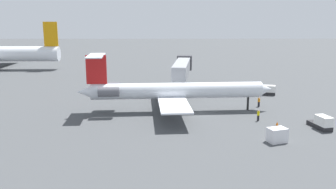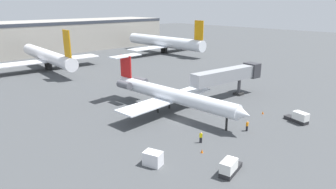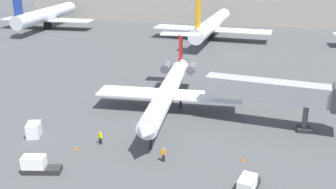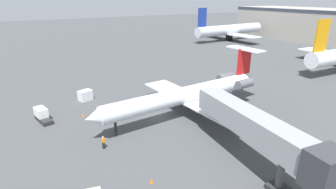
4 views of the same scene
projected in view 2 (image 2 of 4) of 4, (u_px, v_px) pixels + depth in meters
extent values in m
cube|color=#424447|center=(181.00, 120.00, 51.91)|extent=(400.00, 400.00, 0.10)
cylinder|color=silver|center=(172.00, 95.00, 54.16)|extent=(4.37, 27.62, 2.55)
cone|color=silver|center=(243.00, 114.00, 44.72)|extent=(2.56, 2.36, 2.42)
cone|color=silver|center=(121.00, 82.00, 63.66)|extent=(2.33, 2.74, 2.17)
cube|color=silver|center=(187.00, 93.00, 59.10)|extent=(10.14, 5.05, 0.24)
cube|color=silver|center=(145.00, 106.00, 51.08)|extent=(10.14, 5.05, 0.24)
cylinder|color=#595960|center=(141.00, 81.00, 62.55)|extent=(1.71, 3.29, 1.50)
cylinder|color=#595960|center=(124.00, 85.00, 59.49)|extent=(1.71, 3.29, 1.50)
cube|color=red|center=(126.00, 66.00, 61.40)|extent=(0.45, 3.21, 4.55)
cube|color=silver|center=(125.00, 56.00, 60.77)|extent=(6.94, 2.85, 0.20)
cylinder|color=black|center=(226.00, 124.00, 47.22)|extent=(0.36, 0.36, 2.18)
cylinder|color=black|center=(169.00, 103.00, 57.27)|extent=(0.36, 0.36, 2.18)
cylinder|color=black|center=(158.00, 107.00, 55.02)|extent=(0.36, 0.36, 2.18)
cube|color=gray|center=(226.00, 75.00, 62.26)|extent=(17.87, 4.61, 2.60)
cube|color=#333338|center=(252.00, 70.00, 67.11)|extent=(2.75, 3.45, 3.20)
cylinder|color=#4C4C51|center=(239.00, 86.00, 65.73)|extent=(0.70, 0.70, 3.77)
cube|color=#262626|center=(238.00, 94.00, 66.20)|extent=(1.80, 1.80, 0.50)
cube|color=black|center=(201.00, 140.00, 43.14)|extent=(0.40, 0.37, 0.85)
cube|color=yellow|center=(201.00, 135.00, 42.93)|extent=(0.48, 0.43, 0.60)
sphere|color=tan|center=(201.00, 133.00, 42.80)|extent=(0.24, 0.24, 0.24)
cube|color=black|center=(247.00, 128.00, 47.18)|extent=(0.35, 0.28, 0.85)
cube|color=orange|center=(247.00, 124.00, 46.97)|extent=(0.43, 0.31, 0.60)
sphere|color=tan|center=(247.00, 122.00, 46.84)|extent=(0.24, 0.24, 0.24)
cube|color=#262628|center=(231.00, 170.00, 35.61)|extent=(4.21, 2.25, 0.60)
cube|color=white|center=(229.00, 166.00, 34.69)|extent=(2.65, 1.89, 1.30)
cube|color=#262628|center=(296.00, 120.00, 51.01)|extent=(2.27, 4.21, 0.60)
cube|color=white|center=(301.00, 116.00, 50.08)|extent=(1.91, 2.66, 1.30)
cube|color=silver|center=(153.00, 158.00, 37.02)|extent=(2.22, 2.63, 1.79)
cone|color=orange|center=(263.00, 113.00, 54.48)|extent=(0.36, 0.36, 0.55)
cone|color=orange|center=(202.00, 151.00, 40.23)|extent=(0.36, 0.36, 0.55)
cube|color=#9E998E|center=(8.00, 39.00, 114.76)|extent=(136.56, 23.64, 12.67)
cube|color=#333842|center=(15.00, 26.00, 105.03)|extent=(136.56, 0.60, 1.20)
cylinder|color=white|center=(47.00, 56.00, 90.47)|extent=(6.08, 37.75, 3.67)
cube|color=orange|center=(67.00, 44.00, 76.58)|extent=(0.56, 4.01, 7.00)
cube|color=white|center=(48.00, 61.00, 90.89)|extent=(31.89, 8.01, 0.30)
cube|color=black|center=(48.00, 66.00, 91.36)|extent=(1.20, 2.80, 2.40)
cylinder|color=silver|center=(164.00, 42.00, 121.90)|extent=(5.17, 40.61, 4.36)
cube|color=orange|center=(199.00, 30.00, 107.82)|extent=(0.38, 4.01, 7.00)
cube|color=silver|center=(164.00, 46.00, 122.42)|extent=(34.16, 6.68, 0.30)
cube|color=black|center=(164.00, 50.00, 122.89)|extent=(1.20, 2.80, 2.40)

